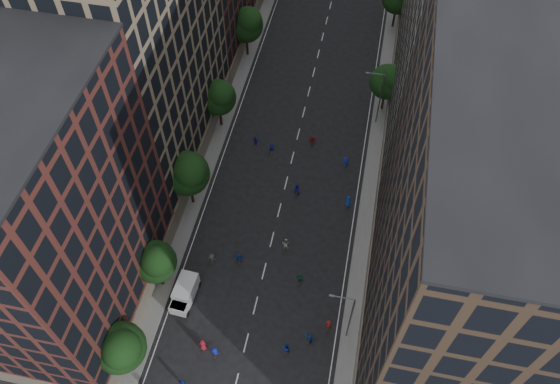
{
  "coord_description": "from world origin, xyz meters",
  "views": [
    {
      "loc": [
        8.11,
        -12.09,
        57.59
      ],
      "look_at": [
        -0.19,
        28.4,
        2.0
      ],
      "focal_mm": 35.0,
      "sensor_mm": 36.0,
      "label": 1
    }
  ],
  "objects_px": {
    "streetlamp_far": "(379,96)",
    "cargo_van": "(185,293)",
    "streetlamp_near": "(349,316)",
    "skater_2": "(286,348)"
  },
  "relations": [
    {
      "from": "cargo_van",
      "to": "skater_2",
      "type": "relative_size",
      "value": 2.92
    },
    {
      "from": "streetlamp_near",
      "to": "skater_2",
      "type": "relative_size",
      "value": 5.54
    },
    {
      "from": "streetlamp_far",
      "to": "skater_2",
      "type": "xyz_separation_m",
      "value": [
        -5.91,
        -35.98,
        -4.35
      ]
    },
    {
      "from": "cargo_van",
      "to": "streetlamp_far",
      "type": "bearing_deg",
      "value": 63.68
    },
    {
      "from": "streetlamp_near",
      "to": "streetlamp_far",
      "type": "distance_m",
      "value": 33.0
    },
    {
      "from": "streetlamp_far",
      "to": "skater_2",
      "type": "distance_m",
      "value": 36.72
    },
    {
      "from": "streetlamp_far",
      "to": "cargo_van",
      "type": "height_order",
      "value": "streetlamp_far"
    },
    {
      "from": "streetlamp_far",
      "to": "streetlamp_near",
      "type": "bearing_deg",
      "value": -90.0
    },
    {
      "from": "streetlamp_near",
      "to": "skater_2",
      "type": "bearing_deg",
      "value": -153.29
    },
    {
      "from": "cargo_van",
      "to": "skater_2",
      "type": "bearing_deg",
      "value": -13.41
    }
  ]
}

